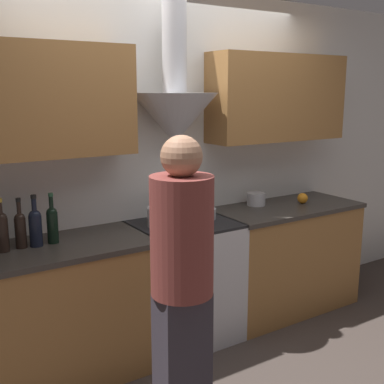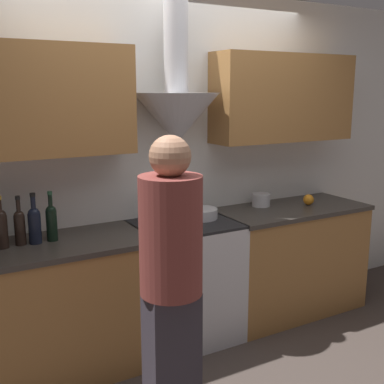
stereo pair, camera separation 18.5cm
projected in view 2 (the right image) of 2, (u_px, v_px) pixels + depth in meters
ground_plane at (206, 355)px, 3.45m from camera, size 12.00×12.00×0.00m
wall_back at (165, 142)px, 3.61m from camera, size 8.40×0.62×2.60m
counter_left at (38, 314)px, 3.09m from camera, size 1.46×0.62×0.91m
counter_right at (289, 259)px, 4.09m from camera, size 1.29×0.62×0.91m
stove_range at (185, 281)px, 3.61m from camera, size 0.73×0.60×0.91m
wine_bottle_5 at (1, 227)px, 2.93m from camera, size 0.08×0.08×0.33m
wine_bottle_6 at (20, 225)px, 3.00m from camera, size 0.07×0.07×0.31m
wine_bottle_7 at (34, 223)px, 3.02m from camera, size 0.08×0.08×0.33m
wine_bottle_8 at (51, 221)px, 3.08m from camera, size 0.07×0.07×0.32m
stock_pot at (163, 216)px, 3.44m from camera, size 0.23×0.23×0.14m
mixing_bowl at (201, 213)px, 3.63m from camera, size 0.25×0.25×0.08m
orange_fruit at (309, 200)px, 4.06m from camera, size 0.09×0.09×0.09m
saucepan at (261, 200)px, 4.02m from camera, size 0.15×0.15×0.11m
person_foreground_left at (171, 279)px, 2.46m from camera, size 0.32×0.32×1.65m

